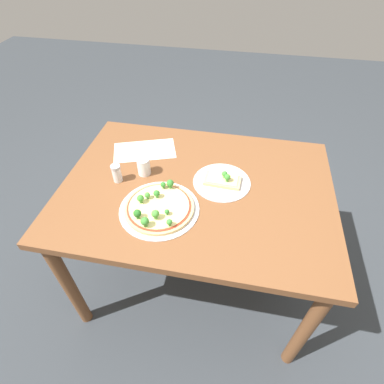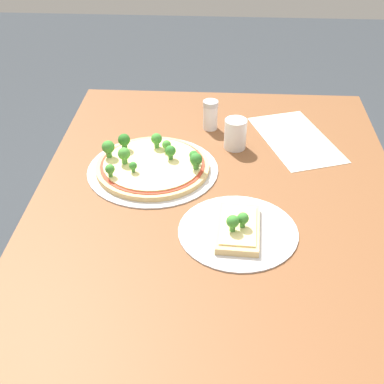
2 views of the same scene
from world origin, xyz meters
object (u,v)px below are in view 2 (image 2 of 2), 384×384
(pizza_tray_slice, at_px, (238,229))
(pizza_tray_whole, at_px, (152,165))
(drinking_cup, at_px, (235,134))
(condiment_shaker, at_px, (210,115))
(dining_table, at_px, (217,234))

(pizza_tray_slice, bearing_deg, pizza_tray_whole, 42.12)
(pizza_tray_whole, distance_m, drinking_cup, 0.25)
(condiment_shaker, bearing_deg, dining_table, -175.05)
(dining_table, xyz_separation_m, drinking_cup, (0.26, -0.04, 0.14))
(pizza_tray_slice, height_order, condiment_shaker, condiment_shaker)
(pizza_tray_whole, relative_size, drinking_cup, 4.00)
(dining_table, distance_m, pizza_tray_slice, 0.16)
(dining_table, bearing_deg, pizza_tray_whole, 53.11)
(pizza_tray_whole, xyz_separation_m, drinking_cup, (0.13, -0.22, 0.03))
(pizza_tray_slice, relative_size, condiment_shaker, 3.04)
(dining_table, xyz_separation_m, pizza_tray_slice, (-0.11, -0.05, 0.11))
(drinking_cup, height_order, condiment_shaker, condiment_shaker)
(pizza_tray_whole, xyz_separation_m, pizza_tray_slice, (-0.25, -0.22, -0.00))
(pizza_tray_slice, bearing_deg, dining_table, 22.05)
(pizza_tray_slice, distance_m, condiment_shaker, 0.49)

